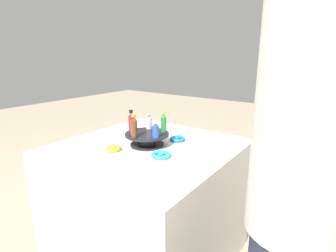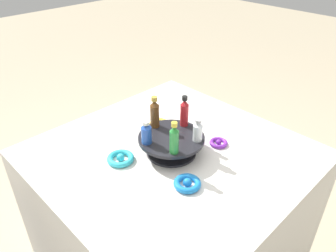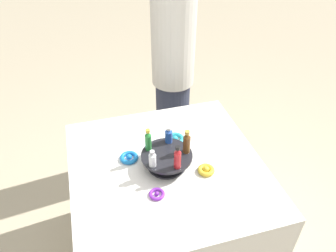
% 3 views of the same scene
% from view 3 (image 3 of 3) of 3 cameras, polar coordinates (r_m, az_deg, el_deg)
% --- Properties ---
extents(ground_plane, '(12.00, 12.00, 0.00)m').
position_cam_3_polar(ground_plane, '(2.31, -0.17, -20.68)').
color(ground_plane, tan).
extents(party_table, '(0.98, 0.98, 0.78)m').
position_cam_3_polar(party_table, '(1.99, -0.19, -14.83)').
color(party_table, silver).
rests_on(party_table, ground_plane).
extents(display_stand, '(0.26, 0.26, 0.08)m').
position_cam_3_polar(display_stand, '(1.67, -0.22, -5.77)').
color(display_stand, black).
rests_on(display_stand, party_table).
extents(bottle_brown, '(0.04, 0.04, 0.13)m').
position_cam_3_polar(bottle_brown, '(1.62, 3.28, -2.88)').
color(bottle_brown, brown).
rests_on(bottle_brown, display_stand).
extents(bottle_blue, '(0.04, 0.04, 0.09)m').
position_cam_3_polar(bottle_blue, '(1.69, 0.13, -1.61)').
color(bottle_blue, '#234CAD').
rests_on(bottle_blue, display_stand).
extents(bottle_green, '(0.03, 0.03, 0.13)m').
position_cam_3_polar(bottle_green, '(1.64, -3.47, -2.52)').
color(bottle_green, '#288438').
rests_on(bottle_green, display_stand).
extents(bottle_clear, '(0.04, 0.04, 0.09)m').
position_cam_3_polar(bottle_clear, '(1.56, -2.72, -5.75)').
color(bottle_clear, silver).
rests_on(bottle_clear, display_stand).
extents(bottle_red, '(0.03, 0.03, 0.13)m').
position_cam_3_polar(bottle_red, '(1.54, 1.67, -5.57)').
color(bottle_red, '#B21E23').
rests_on(bottle_red, display_stand).
extents(ribbon_bow_blue, '(0.10, 0.10, 0.03)m').
position_cam_3_polar(ribbon_bow_blue, '(1.73, -6.79, -5.47)').
color(ribbon_bow_blue, blue).
rests_on(ribbon_bow_blue, party_table).
extents(ribbon_bow_purple, '(0.08, 0.08, 0.02)m').
position_cam_3_polar(ribbon_bow_purple, '(1.56, -1.96, -11.77)').
color(ribbon_bow_purple, purple).
rests_on(ribbon_bow_purple, party_table).
extents(ribbon_bow_gold, '(0.09, 0.09, 0.03)m').
position_cam_3_polar(ribbon_bow_gold, '(1.67, 6.65, -7.61)').
color(ribbon_bow_gold, gold).
rests_on(ribbon_bow_gold, party_table).
extents(ribbon_bow_teal, '(0.10, 0.10, 0.03)m').
position_cam_3_polar(ribbon_bow_teal, '(1.84, 1.24, -2.25)').
color(ribbon_bow_teal, '#2DB7CC').
rests_on(ribbon_bow_teal, party_table).
extents(person_figure, '(0.30, 0.30, 1.79)m').
position_cam_3_polar(person_figure, '(2.37, 0.89, 10.99)').
color(person_figure, '#282D42').
rests_on(person_figure, ground_plane).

